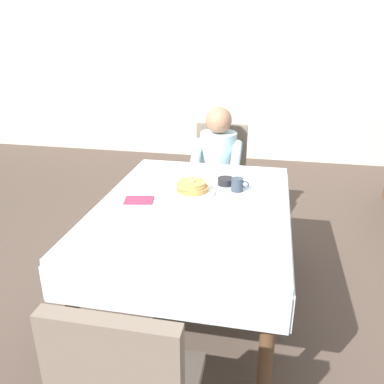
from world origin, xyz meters
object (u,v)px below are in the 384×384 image
Objects in this scene: knife_right_of_plate at (222,196)px; plate_breakfast at (192,192)px; breakfast_stack at (192,186)px; fork_left_of_plate at (162,192)px; diner_person at (217,162)px; bowl_butter at (226,181)px; dining_table_main at (194,216)px; chair_diner at (220,172)px; cup_coffee at (238,185)px; spoon_near_edge at (190,213)px.

plate_breakfast is at bearing 88.73° from knife_right_of_plate.
breakfast_stack is 0.20m from fork_left_of_plate.
bowl_butter is (0.15, -0.68, 0.09)m from diner_person.
dining_table_main is 0.18m from plate_breakfast.
chair_diner reaches higher than breakfast_stack.
plate_breakfast is 2.48× the size of cup_coffee.
bowl_butter is 0.55× the size of knife_right_of_plate.
fork_left_of_plate is 0.36m from spoon_near_edge.
bowl_butter is at bearing -61.29° from fork_left_of_plate.
spoon_near_edge is (0.05, -0.30, -0.04)m from breakfast_stack.
chair_diner is 8.23× the size of cup_coffee.
breakfast_stack is at bearing 104.36° from dining_table_main.
fork_left_of_plate is (-0.38, -0.21, -0.02)m from bowl_butter.
chair_diner reaches higher than cup_coffee.
knife_right_of_plate is at bearing -90.44° from fork_left_of_plate.
dining_table_main is at bearing -75.56° from plate_breakfast.
spoon_near_edge is at bearing -106.08° from bowl_butter.
bowl_butter is (0.19, 0.19, -0.02)m from breakfast_stack.
cup_coffee is at bearing 106.80° from diner_person.
diner_person is at bearing 87.49° from breakfast_stack.
spoon_near_edge is at bearing 90.47° from chair_diner.
knife_right_of_plate and spoon_near_edge have the same top height.
chair_diner is at bearing -90.00° from diner_person.
chair_diner is at bearing 87.87° from breakfast_stack.
spoon_near_edge reaches higher than dining_table_main.
dining_table_main is at bearing 89.98° from chair_diner.
spoon_near_edge is (0.05, -0.29, -0.01)m from plate_breakfast.
chair_diner is 1.05m from breakfast_stack.
fork_left_of_plate is at bearing 151.44° from dining_table_main.
cup_coffee is at bearing -76.55° from fork_left_of_plate.
diner_person reaches higher than dining_table_main.
breakfast_stack reaches higher than cup_coffee.
chair_diner is 1.33m from spoon_near_edge.
plate_breakfast is 2.55× the size of bowl_butter.
cup_coffee reaches higher than bowl_butter.
dining_table_main is 7.62× the size of knife_right_of_plate.
knife_right_of_plate is 1.33× the size of spoon_near_edge.
fork_left_of_plate is 0.38m from knife_right_of_plate.
dining_table_main is at bearing 89.98° from diner_person.
dining_table_main is at bearing 133.66° from knife_right_of_plate.
plate_breakfast is at bearing 97.24° from spoon_near_edge.
diner_person reaches higher than breakfast_stack.
cup_coffee is (0.23, -0.78, 0.11)m from diner_person.
bowl_butter reaches higher than dining_table_main.
knife_right_of_plate is (0.38, 0.00, 0.00)m from fork_left_of_plate.
knife_right_of_plate is at bearing 60.31° from spoon_near_edge.
spoon_near_edge is at bearing -120.08° from cup_coffee.
plate_breakfast is (-0.04, 0.14, 0.10)m from dining_table_main.
fork_left_of_plate is at bearing -172.97° from breakfast_stack.
bowl_butter is at bearing 45.49° from plate_breakfast.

